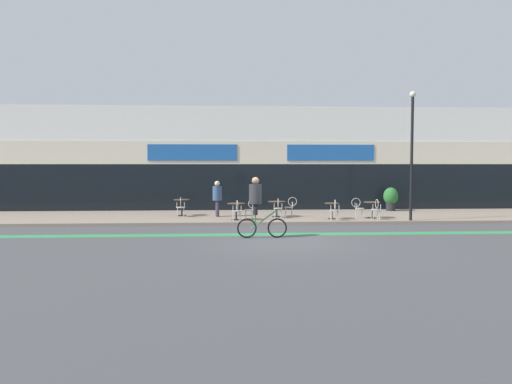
# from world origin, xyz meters

# --- Properties ---
(ground_plane) EXTENTS (120.00, 120.00, 0.00)m
(ground_plane) POSITION_xyz_m (0.00, 0.00, 0.00)
(ground_plane) COLOR #424244
(sidewalk_slab) EXTENTS (40.00, 5.50, 0.12)m
(sidewalk_slab) POSITION_xyz_m (0.00, 7.25, 0.06)
(sidewalk_slab) COLOR gray
(sidewalk_slab) RESTS_ON ground
(storefront_facade) EXTENTS (40.00, 4.06, 5.54)m
(storefront_facade) POSITION_xyz_m (0.00, 11.96, 2.76)
(storefront_facade) COLOR silver
(storefront_facade) RESTS_ON ground
(bike_lane_stripe) EXTENTS (36.00, 0.70, 0.01)m
(bike_lane_stripe) POSITION_xyz_m (0.00, 1.73, 0.00)
(bike_lane_stripe) COLOR #2D844C
(bike_lane_stripe) RESTS_ON ground
(bistro_table_0) EXTENTS (0.75, 0.75, 0.76)m
(bistro_table_0) POSITION_xyz_m (-3.95, 7.32, 0.67)
(bistro_table_0) COLOR black
(bistro_table_0) RESTS_ON sidewalk_slab
(bistro_table_1) EXTENTS (0.77, 0.77, 0.72)m
(bistro_table_1) POSITION_xyz_m (-1.45, 5.43, 0.64)
(bistro_table_1) COLOR black
(bistro_table_1) RESTS_ON sidewalk_slab
(bistro_table_2) EXTENTS (0.80, 0.80, 0.71)m
(bistro_table_2) POSITION_xyz_m (0.42, 6.56, 0.64)
(bistro_table_2) COLOR black
(bistro_table_2) RESTS_ON sidewalk_slab
(bistro_table_3) EXTENTS (0.63, 0.63, 0.71)m
(bistro_table_3) POSITION_xyz_m (2.74, 5.53, 0.62)
(bistro_table_3) COLOR black
(bistro_table_3) RESTS_ON sidewalk_slab
(bistro_table_4) EXTENTS (0.74, 0.74, 0.73)m
(bistro_table_4) POSITION_xyz_m (4.60, 5.77, 0.64)
(bistro_table_4) COLOR black
(bistro_table_4) RESTS_ON sidewalk_slab
(cafe_chair_0_near) EXTENTS (0.43, 0.59, 0.90)m
(cafe_chair_0_near) POSITION_xyz_m (-3.95, 6.70, 0.64)
(cafe_chair_0_near) COLOR #B7B2AD
(cafe_chair_0_near) RESTS_ON sidewalk_slab
(cafe_chair_1_near) EXTENTS (0.45, 0.60, 0.90)m
(cafe_chair_1_near) POSITION_xyz_m (-1.44, 4.81, 0.64)
(cafe_chair_1_near) COLOR #B7B2AD
(cafe_chair_1_near) RESTS_ON sidewalk_slab
(cafe_chair_1_side) EXTENTS (0.59, 0.44, 0.90)m
(cafe_chair_1_side) POSITION_xyz_m (-0.82, 5.43, 0.64)
(cafe_chair_1_side) COLOR #B7B2AD
(cafe_chair_1_side) RESTS_ON sidewalk_slab
(cafe_chair_2_near) EXTENTS (0.43, 0.59, 0.90)m
(cafe_chair_2_near) POSITION_xyz_m (0.42, 5.94, 0.64)
(cafe_chair_2_near) COLOR #B7B2AD
(cafe_chair_2_near) RESTS_ON sidewalk_slab
(cafe_chair_2_side) EXTENTS (0.59, 0.43, 0.90)m
(cafe_chair_2_side) POSITION_xyz_m (1.05, 6.56, 0.64)
(cafe_chair_2_side) COLOR #B7B2AD
(cafe_chair_2_side) RESTS_ON sidewalk_slab
(cafe_chair_3_near) EXTENTS (0.44, 0.60, 0.90)m
(cafe_chair_3_near) POSITION_xyz_m (2.73, 4.90, 0.64)
(cafe_chair_3_near) COLOR #B7B2AD
(cafe_chair_3_near) RESTS_ON sidewalk_slab
(cafe_chair_4_near) EXTENTS (0.40, 0.58, 0.90)m
(cafe_chair_4_near) POSITION_xyz_m (4.60, 5.14, 0.64)
(cafe_chair_4_near) COLOR #B7B2AD
(cafe_chair_4_near) RESTS_ON sidewalk_slab
(cafe_chair_4_side) EXTENTS (0.58, 0.41, 0.90)m
(cafe_chair_4_side) POSITION_xyz_m (3.97, 5.77, 0.64)
(cafe_chair_4_side) COLOR #B7B2AD
(cafe_chair_4_side) RESTS_ON sidewalk_slab
(planter_pot) EXTENTS (0.75, 0.75, 1.20)m
(planter_pot) POSITION_xyz_m (6.59, 9.15, 0.79)
(planter_pot) COLOR #232326
(planter_pot) RESTS_ON sidewalk_slab
(lamp_post) EXTENTS (0.26, 0.26, 5.48)m
(lamp_post) POSITION_xyz_m (6.00, 4.80, 3.27)
(lamp_post) COLOR black
(lamp_post) RESTS_ON sidewalk_slab
(cyclist_0) EXTENTS (1.72, 0.48, 2.09)m
(cyclist_0) POSITION_xyz_m (-0.83, 0.94, 1.21)
(cyclist_0) COLOR black
(cyclist_0) RESTS_ON ground
(pedestrian_near_end) EXTENTS (0.48, 0.48, 1.64)m
(pedestrian_near_end) POSITION_xyz_m (-2.29, 6.83, 1.09)
(pedestrian_near_end) COLOR #382D47
(pedestrian_near_end) RESTS_ON sidewalk_slab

